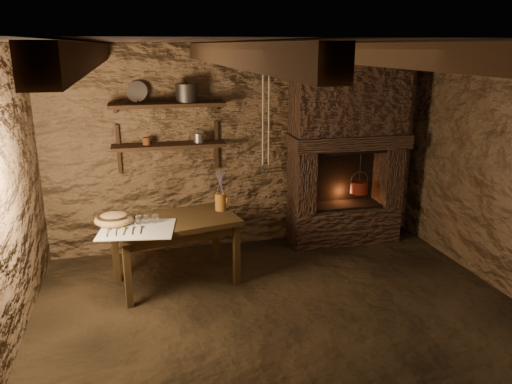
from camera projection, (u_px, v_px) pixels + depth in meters
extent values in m
plane|color=black|center=(290.00, 326.00, 4.39)|extent=(4.50, 4.50, 0.00)
cube|color=brown|center=(241.00, 148.00, 5.91)|extent=(4.50, 0.04, 2.40)
cube|color=brown|center=(433.00, 324.00, 2.19)|extent=(4.50, 0.04, 2.40)
cube|color=black|center=(296.00, 41.00, 3.71)|extent=(4.50, 4.00, 0.04)
cube|color=black|center=(86.00, 55.00, 3.39)|extent=(0.14, 3.95, 0.16)
cube|color=black|center=(231.00, 54.00, 3.62)|extent=(0.14, 3.95, 0.16)
cube|color=black|center=(358.00, 54.00, 3.85)|extent=(0.14, 3.95, 0.16)
cube|color=black|center=(470.00, 53.00, 4.08)|extent=(0.14, 3.95, 0.16)
cube|color=black|center=(169.00, 146.00, 5.54)|extent=(1.25, 0.30, 0.04)
cube|color=black|center=(167.00, 105.00, 5.41)|extent=(1.25, 0.30, 0.04)
cube|color=#36231B|center=(343.00, 223.00, 6.25)|extent=(1.35, 0.45, 0.45)
cube|color=#36231B|center=(302.00, 180.00, 5.96)|extent=(0.23, 0.45, 0.75)
cube|color=#36231B|center=(387.00, 174.00, 6.21)|extent=(0.23, 0.45, 0.75)
cube|color=#36231B|center=(348.00, 141.00, 5.93)|extent=(1.43, 0.51, 0.16)
cube|color=#36231B|center=(350.00, 94.00, 5.80)|extent=(1.35, 0.45, 0.94)
cube|color=black|center=(339.00, 173.00, 6.27)|extent=(0.90, 0.06, 0.75)
cube|color=black|center=(174.00, 222.00, 4.99)|extent=(1.34, 0.94, 0.05)
cube|color=black|center=(175.00, 229.00, 5.02)|extent=(1.22, 0.82, 0.09)
cube|color=beige|center=(137.00, 229.00, 4.70)|extent=(0.77, 0.66, 0.01)
cylinder|color=#A66720|center=(221.00, 202.00, 5.24)|extent=(0.13, 0.13, 0.18)
torus|color=#A66720|center=(226.00, 200.00, 5.25)|extent=(0.02, 0.10, 0.10)
ellipsoid|color=#A07845|center=(114.00, 220.00, 4.84)|extent=(0.47, 0.47, 0.13)
cylinder|color=#322F2D|center=(187.00, 94.00, 5.43)|extent=(0.30, 0.30, 0.18)
cylinder|color=#979792|center=(137.00, 92.00, 5.39)|extent=(0.25, 0.18, 0.23)
cylinder|color=#5D2C12|center=(146.00, 141.00, 5.46)|extent=(0.08, 0.08, 0.08)
cylinder|color=maroon|center=(359.00, 187.00, 6.12)|extent=(0.23, 0.23, 0.15)
torus|color=#322F2D|center=(359.00, 180.00, 6.09)|extent=(0.23, 0.01, 0.23)
cylinder|color=#322F2D|center=(360.00, 168.00, 6.05)|extent=(0.01, 0.01, 0.44)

